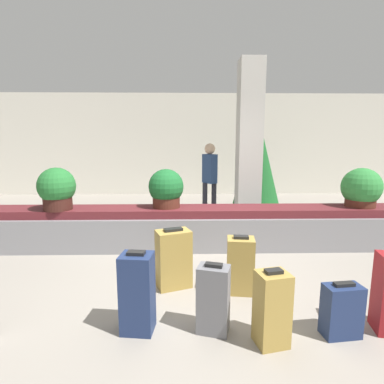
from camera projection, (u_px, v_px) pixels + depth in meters
name	position (u px, v px, depth m)	size (l,w,h in m)	color
ground_plane	(195.00, 285.00, 3.56)	(18.00, 18.00, 0.00)	gray
back_wall	(188.00, 145.00, 9.62)	(18.00, 0.06, 3.20)	beige
carousel	(192.00, 228.00, 4.84)	(8.53, 0.71, 0.65)	gray
pillar	(249.00, 146.00, 5.75)	(0.45, 0.45, 3.20)	beige
suitcase_0	(342.00, 311.00, 2.59)	(0.34, 0.21, 0.49)	navy
suitcase_1	(137.00, 293.00, 2.64)	(0.30, 0.27, 0.75)	navy
suitcase_2	(272.00, 309.00, 2.47)	(0.30, 0.27, 0.66)	#A3843D
suitcase_3	(240.00, 265.00, 3.34)	(0.33, 0.28, 0.66)	#A3843D
suitcase_4	(174.00, 259.00, 3.47)	(0.45, 0.37, 0.70)	#A3843D
suitcase_7	(213.00, 299.00, 2.63)	(0.32, 0.26, 0.64)	slate
potted_plant_0	(361.00, 189.00, 4.81)	(0.61, 0.61, 0.63)	#4C2319
potted_plant_1	(57.00, 189.00, 4.58)	(0.56, 0.56, 0.65)	#381914
potted_plant_2	(166.00, 189.00, 4.75)	(0.56, 0.56, 0.61)	#4C2319
traveler_0	(210.00, 174.00, 6.54)	(0.33, 0.37, 1.65)	#282833
decorated_tree	(257.00, 160.00, 7.22)	(1.12, 1.12, 2.31)	#4C331E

